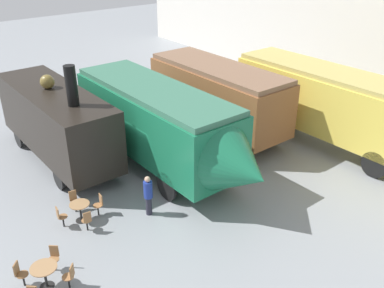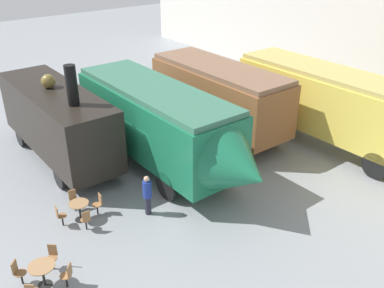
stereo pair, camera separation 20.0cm
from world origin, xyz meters
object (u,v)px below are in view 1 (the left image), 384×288
(visitor_person, at_px, (148,194))
(cafe_table_mid, at_px, (44,272))
(passenger_coach_vintage, at_px, (334,102))
(steam_locomotive, at_px, (56,119))
(cafe_table_near, at_px, (80,208))
(cafe_chair_0, at_px, (99,203))
(streamlined_locomotive, at_px, (166,125))
(passenger_coach_wooden, at_px, (218,93))

(visitor_person, bearing_deg, cafe_table_mid, -75.50)
(passenger_coach_vintage, distance_m, cafe_table_mid, 15.10)
(steam_locomotive, xyz_separation_m, visitor_person, (6.32, 0.78, -1.12))
(cafe_table_near, distance_m, cafe_chair_0, 0.74)
(steam_locomotive, distance_m, cafe_chair_0, 5.44)
(passenger_coach_vintage, xyz_separation_m, steam_locomotive, (-6.94, -11.25, -0.23))
(cafe_table_near, bearing_deg, cafe_chair_0, 83.01)
(streamlined_locomotive, bearing_deg, visitor_person, -47.05)
(streamlined_locomotive, relative_size, cafe_chair_0, 12.79)
(streamlined_locomotive, xyz_separation_m, visitor_person, (2.33, -2.50, -1.33))
(cafe_chair_0, bearing_deg, cafe_table_near, 0.00)
(passenger_coach_vintage, xyz_separation_m, cafe_table_near, (-1.85, -12.69, -1.69))
(cafe_table_mid, bearing_deg, streamlined_locomotive, 116.48)
(visitor_person, bearing_deg, steam_locomotive, -173.01)
(passenger_coach_vintage, relative_size, steam_locomotive, 1.30)
(passenger_coach_wooden, distance_m, steam_locomotive, 8.06)
(passenger_coach_vintage, bearing_deg, cafe_table_near, -98.31)
(cafe_table_mid, distance_m, cafe_chair_0, 3.82)
(passenger_coach_wooden, relative_size, cafe_table_near, 10.74)
(streamlined_locomotive, bearing_deg, cafe_table_near, -76.96)
(streamlined_locomotive, xyz_separation_m, cafe_table_near, (1.09, -4.73, -1.67))
(passenger_coach_wooden, relative_size, cafe_table_mid, 9.96)
(passenger_coach_wooden, height_order, cafe_chair_0, passenger_coach_wooden)
(passenger_coach_vintage, relative_size, cafe_table_near, 14.29)
(streamlined_locomotive, distance_m, cafe_table_mid, 8.02)
(cafe_chair_0, bearing_deg, visitor_person, 149.34)
(cafe_table_mid, distance_m, visitor_person, 4.68)
(streamlined_locomotive, bearing_deg, cafe_chair_0, -73.46)
(passenger_coach_vintage, bearing_deg, visitor_person, -93.37)
(steam_locomotive, bearing_deg, cafe_chair_0, -7.81)
(streamlined_locomotive, distance_m, cafe_chair_0, 4.50)
(cafe_chair_0, bearing_deg, streamlined_locomotive, -156.47)
(cafe_table_mid, xyz_separation_m, visitor_person, (-1.17, 4.52, 0.31))
(steam_locomotive, bearing_deg, cafe_table_mid, -26.58)
(steam_locomotive, height_order, cafe_table_near, steam_locomotive)
(passenger_coach_wooden, height_order, steam_locomotive, steam_locomotive)
(cafe_table_near, distance_m, cafe_table_mid, 3.33)
(passenger_coach_wooden, xyz_separation_m, steam_locomotive, (-2.44, -7.68, -0.20))
(passenger_coach_wooden, bearing_deg, visitor_person, -60.64)
(cafe_chair_0, height_order, visitor_person, visitor_person)
(steam_locomotive, xyz_separation_m, cafe_table_near, (5.09, -1.45, -1.47))
(passenger_coach_vintage, xyz_separation_m, streamlined_locomotive, (-2.95, -7.97, -0.02))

